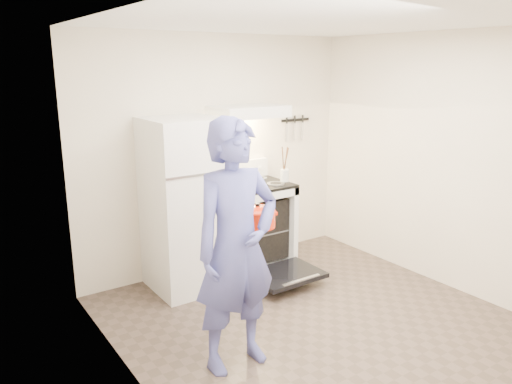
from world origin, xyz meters
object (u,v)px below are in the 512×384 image
(tea_kettle, at_px, (220,170))
(dutch_oven, at_px, (258,219))
(stove_body, at_px, (253,227))
(person, at_px, (236,247))
(refrigerator, at_px, (185,205))

(tea_kettle, height_order, dutch_oven, tea_kettle)
(stove_body, xyz_separation_m, dutch_oven, (-0.79, -1.24, 0.56))
(person, bearing_deg, tea_kettle, 62.21)
(dutch_oven, bearing_deg, refrigerator, 90.98)
(tea_kettle, relative_size, person, 0.16)
(stove_body, distance_m, dutch_oven, 1.57)
(person, bearing_deg, dutch_oven, 32.00)
(refrigerator, bearing_deg, dutch_oven, -89.02)
(refrigerator, bearing_deg, stove_body, 1.77)
(dutch_oven, bearing_deg, tea_kettle, 70.33)
(refrigerator, xyz_separation_m, dutch_oven, (0.02, -1.21, 0.17))
(stove_body, height_order, dutch_oven, dutch_oven)
(refrigerator, bearing_deg, tea_kettle, 24.32)
(refrigerator, xyz_separation_m, stove_body, (0.81, 0.02, -0.39))
(person, distance_m, dutch_oven, 0.40)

